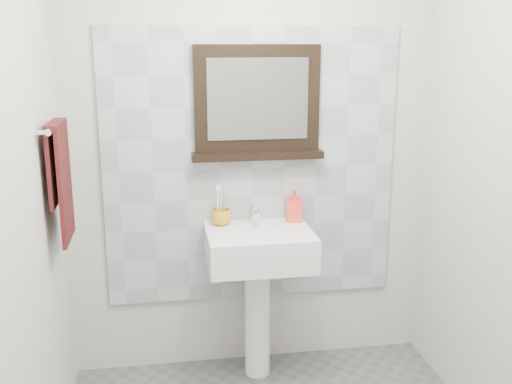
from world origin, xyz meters
TOP-DOWN VIEW (x-y plane):
  - back_wall at (0.00, 1.10)m, footprint 2.00×0.01m
  - front_wall at (0.00, -1.10)m, footprint 2.00×0.01m
  - left_wall at (-1.00, 0.00)m, footprint 0.01×2.20m
  - splashback at (0.00, 1.09)m, footprint 1.60×0.02m
  - pedestal_sink at (0.00, 0.87)m, footprint 0.55×0.44m
  - toothbrush_cup at (-0.18, 1.00)m, footprint 0.13×0.13m
  - toothbrushes at (-0.18, 1.00)m, footprint 0.05×0.04m
  - soap_dispenser at (0.22, 1.01)m, footprint 0.09×0.09m
  - framed_mirror at (0.02, 1.06)m, footprint 0.71×0.11m
  - towel_bar at (-0.95, 0.67)m, footprint 0.07×0.40m
  - hand_towel at (-0.94, 0.67)m, footprint 0.06×0.30m

SIDE VIEW (x-z plane):
  - pedestal_sink at x=0.00m, z-range 0.20..1.16m
  - toothbrush_cup at x=-0.18m, z-range 0.86..0.95m
  - soap_dispenser at x=0.22m, z-range 0.86..1.04m
  - toothbrushes at x=-0.18m, z-range 0.88..1.09m
  - splashback at x=0.00m, z-range 0.40..1.90m
  - hand_towel at x=-0.94m, z-range 0.97..1.52m
  - back_wall at x=0.00m, z-range 0.00..2.50m
  - front_wall at x=0.00m, z-range 0.00..2.50m
  - left_wall at x=-1.00m, z-range 0.00..2.50m
  - towel_bar at x=-0.95m, z-range 1.44..1.47m
  - framed_mirror at x=0.02m, z-range 1.19..1.79m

